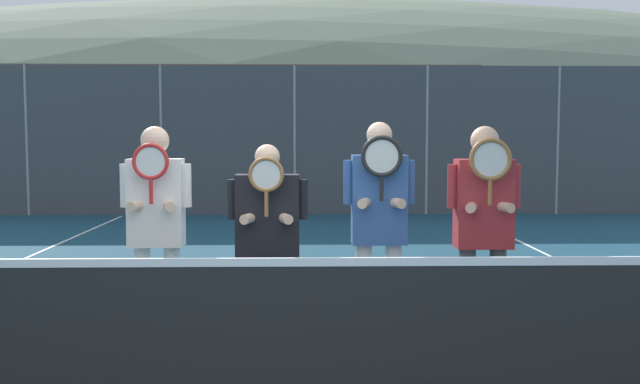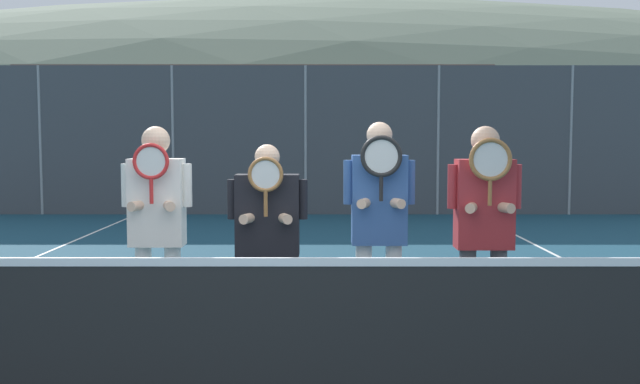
{
  "view_description": "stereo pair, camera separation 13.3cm",
  "coord_description": "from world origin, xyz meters",
  "px_view_note": "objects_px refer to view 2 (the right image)",
  "views": [
    {
      "loc": [
        0.19,
        -4.66,
        1.75
      ],
      "look_at": [
        0.33,
        1.11,
        1.3
      ],
      "focal_mm": 40.0,
      "sensor_mm": 36.0,
      "label": 1
    },
    {
      "loc": [
        0.32,
        -4.66,
        1.75
      ],
      "look_at": [
        0.33,
        1.11,
        1.3
      ],
      "focal_mm": 40.0,
      "sensor_mm": 36.0,
      "label": 2
    }
  ],
  "objects_px": {
    "player_center_left": "(267,231)",
    "player_center_right": "(379,219)",
    "player_rightmost": "(484,221)",
    "car_left_of_center": "(361,167)",
    "player_leftmost": "(157,220)",
    "car_far_left": "(154,167)",
    "car_center": "(564,169)"
  },
  "relations": [
    {
      "from": "car_left_of_center",
      "to": "player_center_left",
      "type": "bearing_deg",
      "value": -96.44
    },
    {
      "from": "player_center_left",
      "to": "player_center_right",
      "type": "bearing_deg",
      "value": 2.32
    },
    {
      "from": "player_leftmost",
      "to": "player_rightmost",
      "type": "relative_size",
      "value": 1.0
    },
    {
      "from": "player_rightmost",
      "to": "car_center",
      "type": "distance_m",
      "value": 14.63
    },
    {
      "from": "player_rightmost",
      "to": "car_center",
      "type": "bearing_deg",
      "value": 68.77
    },
    {
      "from": "car_far_left",
      "to": "car_center",
      "type": "relative_size",
      "value": 1.02
    },
    {
      "from": "player_center_right",
      "to": "car_far_left",
      "type": "distance_m",
      "value": 14.09
    },
    {
      "from": "player_center_left",
      "to": "car_center",
      "type": "relative_size",
      "value": 0.36
    },
    {
      "from": "player_leftmost",
      "to": "car_left_of_center",
      "type": "bearing_deg",
      "value": 79.84
    },
    {
      "from": "player_center_left",
      "to": "car_center",
      "type": "bearing_deg",
      "value": 62.72
    },
    {
      "from": "player_center_left",
      "to": "player_rightmost",
      "type": "bearing_deg",
      "value": -3.0
    },
    {
      "from": "player_leftmost",
      "to": "car_far_left",
      "type": "relative_size",
      "value": 0.39
    },
    {
      "from": "player_leftmost",
      "to": "car_center",
      "type": "xyz_separation_m",
      "value": [
        7.87,
        13.49,
        -0.2
      ]
    },
    {
      "from": "player_leftmost",
      "to": "car_center",
      "type": "bearing_deg",
      "value": 59.74
    },
    {
      "from": "player_center_left",
      "to": "player_rightmost",
      "type": "distance_m",
      "value": 1.69
    },
    {
      "from": "player_leftmost",
      "to": "player_center_right",
      "type": "relative_size",
      "value": 0.98
    },
    {
      "from": "player_rightmost",
      "to": "car_left_of_center",
      "type": "height_order",
      "value": "car_left_of_center"
    },
    {
      "from": "player_leftmost",
      "to": "car_far_left",
      "type": "height_order",
      "value": "car_far_left"
    },
    {
      "from": "player_center_right",
      "to": "player_center_left",
      "type": "bearing_deg",
      "value": -177.68
    },
    {
      "from": "player_leftmost",
      "to": "player_center_left",
      "type": "relative_size",
      "value": 1.08
    },
    {
      "from": "player_center_left",
      "to": "car_far_left",
      "type": "distance_m",
      "value": 13.84
    },
    {
      "from": "player_rightmost",
      "to": "car_far_left",
      "type": "height_order",
      "value": "car_far_left"
    },
    {
      "from": "player_center_left",
      "to": "car_left_of_center",
      "type": "relative_size",
      "value": 0.38
    },
    {
      "from": "car_far_left",
      "to": "player_leftmost",
      "type": "bearing_deg",
      "value": -76.81
    },
    {
      "from": "player_rightmost",
      "to": "player_center_right",
      "type": "bearing_deg",
      "value": 171.23
    },
    {
      "from": "player_center_right",
      "to": "player_rightmost",
      "type": "xyz_separation_m",
      "value": [
        0.81,
        -0.12,
        -0.01
      ]
    },
    {
      "from": "player_leftmost",
      "to": "player_rightmost",
      "type": "xyz_separation_m",
      "value": [
        2.57,
        -0.14,
        0.01
      ]
    },
    {
      "from": "car_far_left",
      "to": "car_left_of_center",
      "type": "xyz_separation_m",
      "value": [
        5.5,
        0.24,
        -0.03
      ]
    },
    {
      "from": "car_left_of_center",
      "to": "car_far_left",
      "type": "bearing_deg",
      "value": -177.48
    },
    {
      "from": "player_rightmost",
      "to": "car_left_of_center",
      "type": "bearing_deg",
      "value": 90.7
    },
    {
      "from": "player_leftmost",
      "to": "player_center_right",
      "type": "bearing_deg",
      "value": -0.66
    },
    {
      "from": "player_center_right",
      "to": "car_left_of_center",
      "type": "relative_size",
      "value": 0.41
    }
  ]
}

